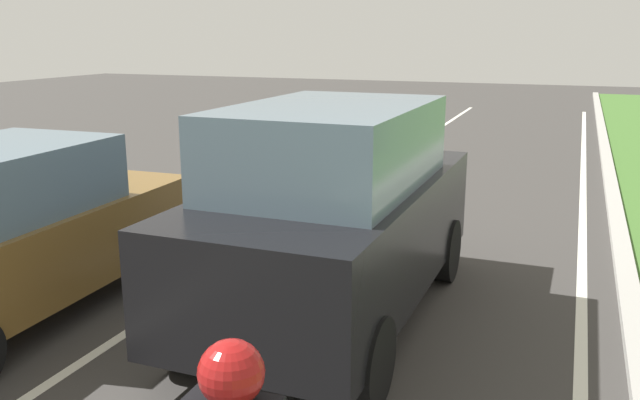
{
  "coord_description": "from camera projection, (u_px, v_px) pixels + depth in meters",
  "views": [
    {
      "loc": [
        3.37,
        2.36,
        2.95
      ],
      "look_at": [
        0.86,
        8.87,
        1.2
      ],
      "focal_mm": 37.48,
      "sensor_mm": 36.0,
      "label": 1
    }
  ],
  "objects": [
    {
      "name": "ground_plane",
      "position": [
        376.0,
        196.0,
        12.43
      ],
      "size": [
        60.0,
        60.0,
        0.0
      ],
      "primitive_type": "plane",
      "color": "#383533"
    },
    {
      "name": "lane_line_center",
      "position": [
        341.0,
        193.0,
        12.67
      ],
      "size": [
        0.12,
        32.0,
        0.01
      ],
      "primitive_type": "cube",
      "color": "silver",
      "rests_on": "ground"
    },
    {
      "name": "lane_line_right_edge",
      "position": [
        583.0,
        214.0,
        11.17
      ],
      "size": [
        0.12,
        32.0,
        0.01
      ],
      "primitive_type": "cube",
      "color": "silver",
      "rests_on": "ground"
    },
    {
      "name": "curb_right",
      "position": [
        616.0,
        214.0,
        10.98
      ],
      "size": [
        0.24,
        48.0,
        0.12
      ],
      "primitive_type": "cube",
      "color": "#9E9B93",
      "rests_on": "ground"
    },
    {
      "name": "car_suv_ahead",
      "position": [
        334.0,
        212.0,
        6.83
      ],
      "size": [
        2.01,
        4.52,
        2.28
      ],
      "rotation": [
        0.0,
        0.0,
        -0.01
      ],
      "color": "black",
      "rests_on": "ground"
    },
    {
      "name": "car_sedan_left_lane",
      "position": [
        13.0,
        232.0,
        7.01
      ],
      "size": [
        1.93,
        4.35,
        1.86
      ],
      "rotation": [
        0.0,
        0.0,
        0.03
      ],
      "color": "brown",
      "rests_on": "ground"
    }
  ]
}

